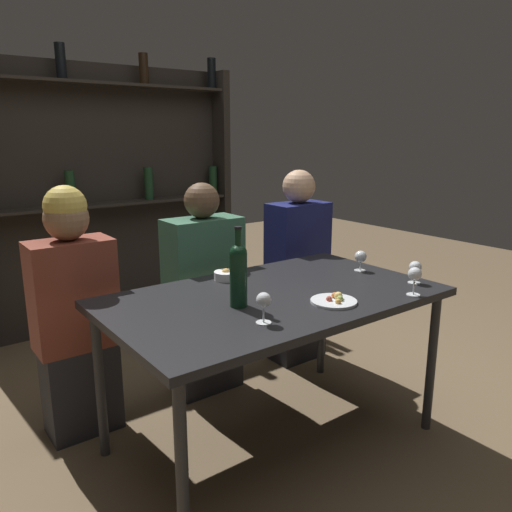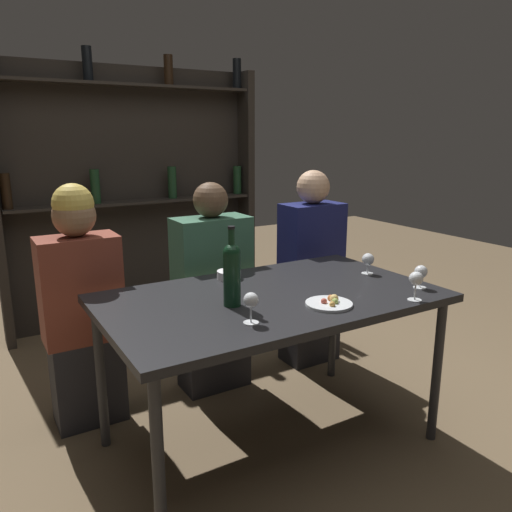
{
  "view_description": "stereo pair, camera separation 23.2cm",
  "coord_description": "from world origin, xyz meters",
  "px_view_note": "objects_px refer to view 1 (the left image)",
  "views": [
    {
      "loc": [
        -1.35,
        -1.67,
        1.45
      ],
      "look_at": [
        0.0,
        0.13,
        0.9
      ],
      "focal_mm": 35.0,
      "sensor_mm": 36.0,
      "label": 1
    },
    {
      "loc": [
        -1.16,
        -1.8,
        1.45
      ],
      "look_at": [
        0.0,
        0.13,
        0.9
      ],
      "focal_mm": 35.0,
      "sensor_mm": 36.0,
      "label": 2
    }
  ],
  "objects_px": {
    "seated_person_left": "(75,317)",
    "wine_glass_1": "(415,275)",
    "wine_glass_0": "(415,268)",
    "snack_bowl": "(226,275)",
    "food_plate_0": "(334,301)",
    "seated_person_center": "(204,297)",
    "seated_person_right": "(297,272)",
    "wine_bottle": "(238,272)",
    "wine_glass_2": "(264,302)",
    "wine_glass_3": "(361,257)"
  },
  "relations": [
    {
      "from": "wine_glass_2",
      "to": "seated_person_right",
      "type": "xyz_separation_m",
      "value": [
        0.97,
        0.9,
        -0.25
      ]
    },
    {
      "from": "wine_glass_2",
      "to": "snack_bowl",
      "type": "bearing_deg",
      "value": 69.99
    },
    {
      "from": "wine_glass_0",
      "to": "wine_glass_1",
      "type": "relative_size",
      "value": 0.85
    },
    {
      "from": "wine_glass_0",
      "to": "snack_bowl",
      "type": "bearing_deg",
      "value": 139.26
    },
    {
      "from": "wine_glass_0",
      "to": "wine_glass_1",
      "type": "bearing_deg",
      "value": -144.93
    },
    {
      "from": "wine_glass_0",
      "to": "food_plate_0",
      "type": "bearing_deg",
      "value": 176.91
    },
    {
      "from": "seated_person_center",
      "to": "wine_glass_2",
      "type": "bearing_deg",
      "value": -106.88
    },
    {
      "from": "wine_glass_1",
      "to": "seated_person_left",
      "type": "height_order",
      "value": "seated_person_left"
    },
    {
      "from": "wine_bottle",
      "to": "snack_bowl",
      "type": "distance_m",
      "value": 0.42
    },
    {
      "from": "food_plate_0",
      "to": "seated_person_center",
      "type": "relative_size",
      "value": 0.17
    },
    {
      "from": "snack_bowl",
      "to": "seated_person_center",
      "type": "relative_size",
      "value": 0.1
    },
    {
      "from": "wine_glass_2",
      "to": "seated_person_right",
      "type": "bearing_deg",
      "value": 42.96
    },
    {
      "from": "wine_bottle",
      "to": "wine_glass_3",
      "type": "xyz_separation_m",
      "value": [
        0.83,
        0.07,
        -0.08
      ]
    },
    {
      "from": "wine_glass_2",
      "to": "wine_glass_3",
      "type": "xyz_separation_m",
      "value": [
        0.87,
        0.29,
        -0.01
      ]
    },
    {
      "from": "snack_bowl",
      "to": "seated_person_left",
      "type": "bearing_deg",
      "value": 153.53
    },
    {
      "from": "wine_bottle",
      "to": "seated_person_center",
      "type": "height_order",
      "value": "seated_person_center"
    },
    {
      "from": "wine_bottle",
      "to": "food_plate_0",
      "type": "distance_m",
      "value": 0.43
    },
    {
      "from": "wine_glass_1",
      "to": "snack_bowl",
      "type": "bearing_deg",
      "value": 126.95
    },
    {
      "from": "wine_bottle",
      "to": "seated_person_left",
      "type": "distance_m",
      "value": 0.89
    },
    {
      "from": "wine_glass_3",
      "to": "food_plate_0",
      "type": "bearing_deg",
      "value": -149.48
    },
    {
      "from": "wine_glass_2",
      "to": "food_plate_0",
      "type": "height_order",
      "value": "wine_glass_2"
    },
    {
      "from": "wine_glass_0",
      "to": "seated_person_left",
      "type": "relative_size",
      "value": 0.09
    },
    {
      "from": "food_plate_0",
      "to": "seated_person_center",
      "type": "distance_m",
      "value": 0.92
    },
    {
      "from": "seated_person_left",
      "to": "seated_person_center",
      "type": "bearing_deg",
      "value": 0.0
    },
    {
      "from": "food_plate_0",
      "to": "wine_glass_2",
      "type": "bearing_deg",
      "value": -178.82
    },
    {
      "from": "wine_glass_1",
      "to": "food_plate_0",
      "type": "height_order",
      "value": "wine_glass_1"
    },
    {
      "from": "wine_glass_3",
      "to": "seated_person_right",
      "type": "bearing_deg",
      "value": 80.33
    },
    {
      "from": "wine_glass_1",
      "to": "wine_glass_2",
      "type": "height_order",
      "value": "wine_glass_1"
    },
    {
      "from": "wine_bottle",
      "to": "seated_person_left",
      "type": "height_order",
      "value": "seated_person_left"
    },
    {
      "from": "wine_glass_1",
      "to": "seated_person_right",
      "type": "relative_size",
      "value": 0.1
    },
    {
      "from": "wine_bottle",
      "to": "seated_person_center",
      "type": "distance_m",
      "value": 0.8
    },
    {
      "from": "wine_glass_1",
      "to": "wine_glass_3",
      "type": "bearing_deg",
      "value": 74.06
    },
    {
      "from": "wine_glass_1",
      "to": "wine_glass_0",
      "type": "bearing_deg",
      "value": 35.07
    },
    {
      "from": "seated_person_left",
      "to": "seated_person_right",
      "type": "bearing_deg",
      "value": -0.0
    },
    {
      "from": "snack_bowl",
      "to": "seated_person_right",
      "type": "xyz_separation_m",
      "value": [
        0.76,
        0.32,
        -0.18
      ]
    },
    {
      "from": "seated_person_left",
      "to": "wine_glass_1",
      "type": "bearing_deg",
      "value": -41.1
    },
    {
      "from": "food_plate_0",
      "to": "seated_person_left",
      "type": "bearing_deg",
      "value": 132.85
    },
    {
      "from": "seated_person_center",
      "to": "seated_person_right",
      "type": "distance_m",
      "value": 0.7
    },
    {
      "from": "wine_bottle",
      "to": "wine_glass_3",
      "type": "relative_size",
      "value": 3.11
    },
    {
      "from": "seated_person_left",
      "to": "wine_glass_2",
      "type": "bearing_deg",
      "value": -63.93
    },
    {
      "from": "food_plate_0",
      "to": "wine_glass_0",
      "type": "bearing_deg",
      "value": -3.09
    },
    {
      "from": "wine_bottle",
      "to": "snack_bowl",
      "type": "xyz_separation_m",
      "value": [
        0.18,
        0.36,
        -0.13
      ]
    },
    {
      "from": "wine_glass_0",
      "to": "seated_person_center",
      "type": "height_order",
      "value": "seated_person_center"
    },
    {
      "from": "wine_bottle",
      "to": "wine_glass_0",
      "type": "relative_size",
      "value": 3.09
    },
    {
      "from": "wine_glass_3",
      "to": "wine_glass_1",
      "type": "bearing_deg",
      "value": -105.94
    },
    {
      "from": "snack_bowl",
      "to": "seated_person_center",
      "type": "height_order",
      "value": "seated_person_center"
    },
    {
      "from": "wine_glass_0",
      "to": "food_plate_0",
      "type": "relative_size",
      "value": 0.55
    },
    {
      "from": "snack_bowl",
      "to": "seated_person_center",
      "type": "xyz_separation_m",
      "value": [
        0.06,
        0.32,
        -0.21
      ]
    },
    {
      "from": "wine_glass_1",
      "to": "wine_glass_2",
      "type": "bearing_deg",
      "value": 169.94
    },
    {
      "from": "wine_glass_2",
      "to": "wine_glass_3",
      "type": "distance_m",
      "value": 0.91
    }
  ]
}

